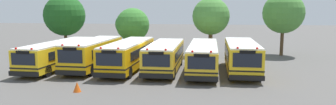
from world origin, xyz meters
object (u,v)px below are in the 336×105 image
object	(u,v)px
school_bus_3	(165,56)
school_bus_4	(203,56)
school_bus_0	(60,53)
tree_2	(210,16)
tree_0	(64,15)
school_bus_2	(129,54)
tree_3	(283,13)
school_bus_1	(94,53)
school_bus_5	(241,56)
tree_1	(131,25)
traffic_cone	(77,87)

from	to	relation	value
school_bus_3	school_bus_4	xyz separation A→B (m)	(3.34, 0.24, -0.01)
school_bus_0	tree_2	distance (m)	16.87
school_bus_3	tree_0	bearing A→B (deg)	-35.40
school_bus_2	school_bus_3	bearing A→B (deg)	178.83
school_bus_2	tree_2	bearing A→B (deg)	-126.52
school_bus_0	tree_3	xyz separation A→B (m)	(21.91, 10.83, 3.61)
school_bus_4	school_bus_3	bearing A→B (deg)	3.63
school_bus_1	tree_2	size ratio (longest dim) A/B	1.40
school_bus_5	tree_0	size ratio (longest dim) A/B	1.29
school_bus_1	school_bus_4	bearing A→B (deg)	-178.44
tree_1	tree_3	distance (m)	17.67
school_bus_0	traffic_cone	xyz separation A→B (m)	(5.27, -7.83, -1.00)
school_bus_3	tree_1	world-z (taller)	tree_1
school_bus_1	tree_3	size ratio (longest dim) A/B	1.28
school_bus_0	school_bus_1	size ratio (longest dim) A/B	1.18
school_bus_0	school_bus_3	size ratio (longest dim) A/B	1.18
school_bus_1	school_bus_3	bearing A→B (deg)	179.84
school_bus_2	traffic_cone	size ratio (longest dim) A/B	15.19
tree_2	school_bus_1	bearing A→B (deg)	-138.28
school_bus_5	tree_2	xyz separation A→B (m)	(-2.84, 9.12, 3.20)
school_bus_5	school_bus_4	bearing A→B (deg)	0.15
school_bus_2	tree_0	bearing A→B (deg)	-40.76
school_bus_4	tree_0	world-z (taller)	tree_0
school_bus_2	tree_1	xyz separation A→B (m)	(-2.21, 9.19, 2.14)
tree_2	school_bus_3	bearing A→B (deg)	-111.81
tree_1	tree_2	bearing A→B (deg)	0.39
tree_3	school_bus_0	bearing A→B (deg)	-153.70
school_bus_3	tree_3	distance (m)	16.59
tree_3	tree_2	bearing A→B (deg)	-169.68
tree_1	school_bus_3	bearing A→B (deg)	-59.24
school_bus_3	school_bus_2	bearing A→B (deg)	-2.85
school_bus_3	school_bus_5	xyz separation A→B (m)	(6.59, 0.26, 0.09)
school_bus_3	tree_2	size ratio (longest dim) A/B	1.40
school_bus_5	school_bus_0	bearing A→B (deg)	0.58
school_bus_5	traffic_cone	bearing A→B (deg)	35.45
tree_1	tree_3	size ratio (longest dim) A/B	0.76
tree_3	tree_1	bearing A→B (deg)	-174.90
tree_1	school_bus_5	bearing A→B (deg)	-36.75
tree_0	school_bus_4	bearing A→B (deg)	-28.65
school_bus_3	tree_2	distance (m)	10.62
school_bus_3	tree_2	xyz separation A→B (m)	(3.75, 9.37, 3.29)
tree_3	school_bus_3	bearing A→B (deg)	-137.81
school_bus_1	school_bus_4	distance (m)	9.97
tree_3	school_bus_1	bearing A→B (deg)	-150.00
school_bus_3	school_bus_4	bearing A→B (deg)	-176.64
school_bus_4	tree_2	world-z (taller)	tree_2
school_bus_0	school_bus_3	bearing A→B (deg)	-179.02
tree_0	traffic_cone	size ratio (longest dim) A/B	10.53
school_bus_5	tree_1	distance (m)	15.28
school_bus_3	school_bus_4	world-z (taller)	school_bus_3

